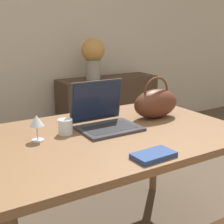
{
  "coord_description": "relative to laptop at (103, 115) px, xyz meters",
  "views": [
    {
      "loc": [
        -0.76,
        -0.62,
        1.35
      ],
      "look_at": [
        0.11,
        0.83,
        0.89
      ],
      "focal_mm": 50.0,
      "sensor_mm": 36.0,
      "label": 1
    }
  ],
  "objects": [
    {
      "name": "book",
      "position": [
        -0.03,
        -0.52,
        -0.06
      ],
      "size": [
        0.2,
        0.12,
        0.02
      ],
      "rotation": [
        0.0,
        0.0,
        0.04
      ],
      "color": "navy",
      "rests_on": "dining_table"
    },
    {
      "name": "wine_glass",
      "position": [
        -0.42,
        -0.03,
        0.03
      ],
      "size": [
        0.08,
        0.08,
        0.14
      ],
      "color": "silver",
      "rests_on": "dining_table"
    },
    {
      "name": "wall_back",
      "position": [
        -0.12,
        1.96,
        0.51
      ],
      "size": [
        10.0,
        0.06,
        2.7
      ],
      "color": "beige",
      "rests_on": "ground_plane"
    },
    {
      "name": "sideboard",
      "position": [
        1.0,
        1.65,
        -0.46
      ],
      "size": [
        1.22,
        0.4,
        0.76
      ],
      "color": "#4C3828",
      "rests_on": "ground_plane"
    },
    {
      "name": "dining_table",
      "position": [
        -0.02,
        -0.12,
        -0.15
      ],
      "size": [
        1.49,
        0.99,
        0.77
      ],
      "color": "brown",
      "rests_on": "ground_plane"
    },
    {
      "name": "handbag",
      "position": [
        0.39,
        -0.01,
        0.03
      ],
      "size": [
        0.33,
        0.17,
        0.27
      ],
      "color": "#592D1E",
      "rests_on": "dining_table"
    },
    {
      "name": "laptop",
      "position": [
        0.0,
        0.0,
        0.0
      ],
      "size": [
        0.35,
        0.31,
        0.27
      ],
      "color": "#38383D",
      "rests_on": "dining_table"
    },
    {
      "name": "drinking_glass",
      "position": [
        -0.25,
        -0.01,
        -0.03
      ],
      "size": [
        0.08,
        0.08,
        0.09
      ],
      "color": "silver",
      "rests_on": "dining_table"
    },
    {
      "name": "flower_vase",
      "position": [
        0.78,
        1.61,
        0.2
      ],
      "size": [
        0.27,
        0.27,
        0.47
      ],
      "color": "#9E998E",
      "rests_on": "sideboard"
    }
  ]
}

